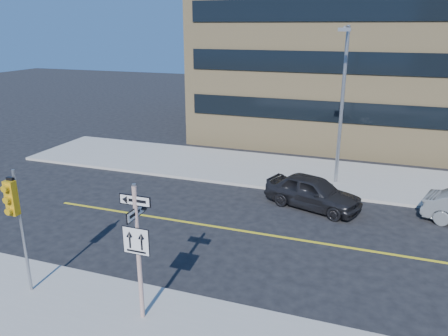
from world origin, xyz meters
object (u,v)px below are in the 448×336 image
at_px(sign_pole, 138,245).
at_px(traffic_signal, 14,208).
at_px(streetlight_a, 342,96).
at_px(parked_car_a, 313,192).

distance_m(sign_pole, traffic_signal, 4.05).
distance_m(sign_pole, streetlight_a, 14.05).
bearing_deg(traffic_signal, streetlight_a, 59.20).
xyz_separation_m(sign_pole, traffic_signal, (-4.00, -0.15, 0.59)).
height_order(sign_pole, parked_car_a, sign_pole).
bearing_deg(parked_car_a, traffic_signal, 162.76).
bearing_deg(streetlight_a, traffic_signal, -120.80).
relative_size(parked_car_a, streetlight_a, 0.56).
height_order(parked_car_a, streetlight_a, streetlight_a).
bearing_deg(parked_car_a, streetlight_a, 6.44).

